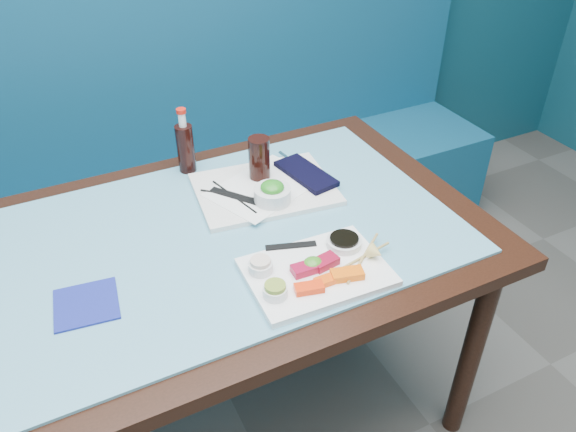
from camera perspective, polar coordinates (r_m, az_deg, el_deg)
name	(u,v)px	position (r m, az deg, el deg)	size (l,w,h in m)	color
booth_bench	(153,196)	(2.36, -13.55, 2.03)	(3.00, 0.56, 1.17)	navy
dining_table	(222,260)	(1.53, -6.67, -4.50)	(1.40, 0.90, 0.75)	black
glass_top	(220,235)	(1.48, -6.90, -1.92)	(1.22, 0.76, 0.01)	#5C9FB9
sashimi_plate	(317,272)	(1.34, 2.92, -5.73)	(0.33, 0.23, 0.02)	white
salmon_left	(309,288)	(1.27, 2.16, -7.32)	(0.07, 0.03, 0.02)	#F93209
salmon_mid	(327,280)	(1.29, 4.01, -6.52)	(0.06, 0.03, 0.01)	#FF500A
salmon_right	(347,274)	(1.31, 6.03, -5.91)	(0.08, 0.04, 0.02)	#FF620A
tuna_left	(304,269)	(1.32, 1.69, -5.40)	(0.06, 0.04, 0.02)	maroon
tuna_right	(325,262)	(1.34, 3.78, -4.68)	(0.06, 0.04, 0.02)	maroon
seaweed_garnish	(313,263)	(1.33, 2.54, -4.83)	(0.05, 0.04, 0.03)	#39861E
ramekin_wasabi	(275,292)	(1.26, -1.31, -7.69)	(0.06, 0.06, 0.02)	white
wasabi_fill	(275,286)	(1.25, -1.32, -7.14)	(0.05, 0.05, 0.01)	olive
ramekin_ginger	(261,267)	(1.32, -2.81, -5.19)	(0.06, 0.06, 0.02)	silver
ginger_fill	(260,261)	(1.31, -2.83, -4.63)	(0.05, 0.05, 0.01)	beige
soy_dish	(344,242)	(1.40, 5.71, -2.68)	(0.09, 0.09, 0.02)	silver
soy_fill	(344,239)	(1.39, 5.74, -2.29)	(0.07, 0.07, 0.01)	black
lemon_wedge	(376,253)	(1.36, 8.92, -3.72)	(0.04, 0.04, 0.03)	#EBD16F
chopstick_sleeve	(291,246)	(1.39, 0.30, -3.04)	(0.13, 0.02, 0.00)	black
wooden_chopstick_a	(360,259)	(1.36, 7.29, -4.31)	(0.01, 0.01, 0.20)	#A38B4D
wooden_chopstick_b	(363,257)	(1.37, 7.65, -4.19)	(0.01, 0.01, 0.21)	tan
serving_tray	(265,189)	(1.62, -2.39, 2.75)	(0.39, 0.29, 0.01)	white
paper_placemat	(265,187)	(1.62, -2.40, 2.99)	(0.30, 0.21, 0.00)	white
seaweed_bowl	(272,195)	(1.55, -1.59, 2.17)	(0.10, 0.10, 0.04)	silver
seaweed_salad	(272,187)	(1.53, -1.61, 2.95)	(0.07, 0.07, 0.03)	#26831E
cola_glass	(259,158)	(1.63, -2.94, 5.88)	(0.06, 0.06, 0.13)	black
navy_pouch	(306,174)	(1.67, 1.83, 4.33)	(0.09, 0.21, 0.02)	black
fork	(288,159)	(1.75, 0.03, 5.84)	(0.01, 0.01, 0.09)	white
black_chopstick_a	(234,196)	(1.58, -5.51, 1.99)	(0.01, 0.01, 0.21)	black
black_chopstick_b	(237,196)	(1.58, -5.24, 2.07)	(0.01, 0.01, 0.22)	black
tray_sleeve	(235,196)	(1.58, -5.38, 2.01)	(0.03, 0.16, 0.00)	black
cola_bottle_body	(186,149)	(1.72, -10.36, 6.75)	(0.05, 0.05, 0.15)	black
cola_bottle_neck	(182,120)	(1.67, -10.71, 9.60)	(0.02, 0.02, 0.04)	white
cola_bottle_cap	(181,111)	(1.66, -10.81, 10.45)	(0.03, 0.03, 0.01)	red
blue_napkin	(86,304)	(1.34, -19.82, -8.42)	(0.14, 0.14, 0.01)	navy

